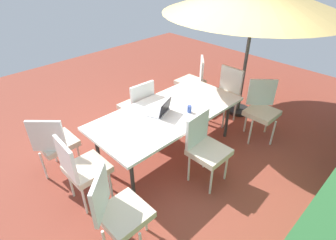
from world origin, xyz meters
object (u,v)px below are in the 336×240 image
Objects in this scene: chair_south at (138,105)px; chair_east at (82,167)px; chair_north at (206,146)px; cup at (189,109)px; chair_northeast at (117,210)px; laptop at (161,111)px; chair_southeast at (55,142)px; chair_northwest at (262,108)px; chair_southwest at (194,79)px; chair_west at (225,93)px; dining_table at (168,114)px.

chair_south and chair_east have the same top height.
chair_north is 1.00× the size of chair_east.
chair_northeast is at bearing 17.88° from cup.
chair_northeast is at bearing 9.85° from laptop.
chair_east is at bearing -21.04° from laptop.
chair_southeast and chair_northeast have the same top height.
chair_northwest and chair_southwest have the same top height.
chair_northeast and chair_south have the same top height.
laptop is 3.72× the size of cup.
chair_west reaches higher than cup.
chair_south is 1.01m from cup.
chair_northwest is 1.00× the size of chair_north.
dining_table is 1.66m from chair_northeast.
chair_north is (-1.41, -0.02, 0.00)m from chair_northeast.
cup is (-0.20, 0.23, 0.10)m from dining_table.
chair_northeast reaches higher than dining_table.
chair_southwest reaches higher than dining_table.
chair_southwest is 1.74m from laptop.
chair_southeast and chair_northwest have the same top height.
chair_south is at bearing -61.16° from chair_east.
chair_southwest and chair_west have the same top height.
dining_table is at bearing 82.78° from chair_north.
dining_table is 2.32× the size of chair_southwest.
chair_southwest is 0.77m from chair_west.
dining_table is 2.32× the size of chair_west.
cup is at bearing 119.39° from laptop.
dining_table is at bearing -14.49° from chair_southwest.
chair_southeast is 1.00× the size of chair_south.
chair_north is at bearing -132.98° from chair_northwest.
laptop is (0.11, -0.03, 0.09)m from dining_table.
chair_southwest is 1.42m from chair_south.
chair_northwest and chair_northeast have the same top height.
chair_south reaches higher than dining_table.
chair_northwest is at bearing 135.93° from chair_south.
chair_northwest is 1.00× the size of chair_west.
chair_southwest and chair_east have the same top height.
chair_northeast is at bearing 178.64° from chair_east.
cup is (-1.60, 0.96, 0.25)m from chair_southeast.
chair_southwest and chair_north have the same top height.
chair_southeast and chair_west have the same top height.
cup is at bearing -80.67° from chair_west.
laptop is at bearing -92.43° from chair_west.
chair_west reaches higher than laptop.
chair_northeast is 2.10m from chair_south.
laptop is (-1.34, -0.79, 0.24)m from chair_northeast.
laptop is at bearing -163.17° from chair_southeast.
chair_east is at bearing -9.49° from cup.
chair_northwest is at bearing -41.40° from chair_northeast.
dining_table is at bearing -162.06° from chair_southeast.
chair_southeast is 2.00m from chair_north.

